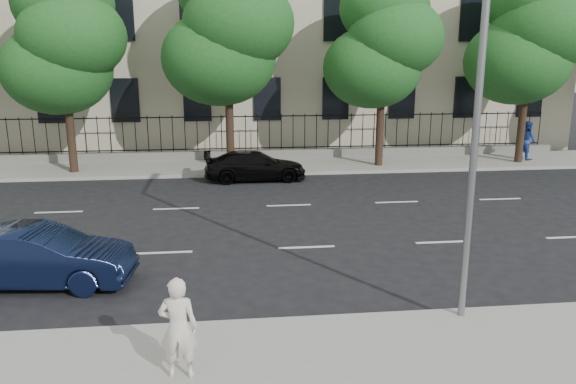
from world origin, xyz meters
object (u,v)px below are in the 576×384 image
object	(u,v)px
street_light	(469,64)
navy_sedan	(39,257)
woman_near	(178,328)
black_sedan	(255,166)

from	to	relation	value
street_light	navy_sedan	size ratio (longest dim) A/B	1.87
street_light	woman_near	world-z (taller)	street_light
street_light	black_sedan	bearing A→B (deg)	104.94
street_light	black_sedan	size ratio (longest dim) A/B	1.85
black_sedan	woman_near	distance (m)	15.33
street_light	woman_near	bearing A→B (deg)	-158.79
navy_sedan	woman_near	xyz separation A→B (m)	(3.58, -4.48, 0.31)
street_light	black_sedan	xyz separation A→B (m)	(-3.48, 13.03, -4.52)
street_light	navy_sedan	xyz separation A→B (m)	(-9.12, 2.33, -4.44)
navy_sedan	black_sedan	world-z (taller)	navy_sedan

